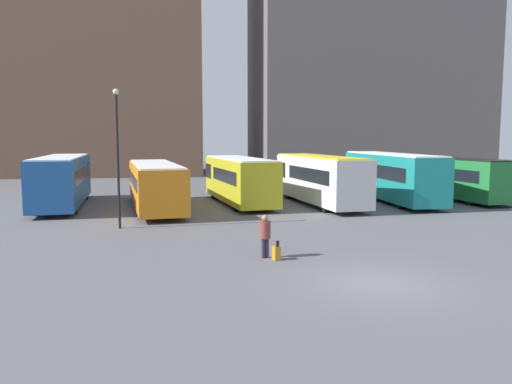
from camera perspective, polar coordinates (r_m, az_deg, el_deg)
ground_plane at (r=15.72m, az=13.84°, el=-10.08°), size 160.00×160.00×0.00m
building_block_right at (r=66.82m, az=12.20°, el=13.91°), size 27.67×16.33×26.94m
bus_0 at (r=34.06m, az=-21.26°, el=1.38°), size 3.56×11.37×3.19m
bus_1 at (r=31.23m, az=-11.48°, el=0.91°), size 4.14×11.66×2.81m
bus_2 at (r=33.08m, az=-1.96°, el=1.52°), size 3.94×10.32×3.05m
bus_3 at (r=32.96m, az=7.18°, el=1.60°), size 3.64×11.05×3.19m
bus_4 at (r=35.84m, az=15.07°, el=1.89°), size 2.50×12.07×3.29m
bus_5 at (r=38.25m, az=21.62°, el=1.64°), size 3.56×10.32×2.94m
traveler at (r=18.17m, az=1.03°, el=-4.63°), size 0.49×0.49×1.58m
suitcase at (r=18.01m, az=2.34°, el=-6.97°), size 0.29×0.36×0.72m
lamp_post_0 at (r=24.69m, az=-15.54°, el=4.80°), size 0.28×0.28×6.65m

